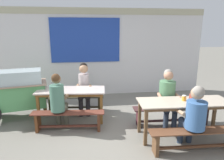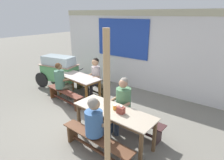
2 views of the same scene
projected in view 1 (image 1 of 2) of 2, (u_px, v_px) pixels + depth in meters
ground_plane at (116, 137)px, 4.22m from camera, size 40.00×40.00×0.00m
backdrop_wall at (102, 51)px, 6.74m from camera, size 6.79×0.23×2.81m
dining_table_far at (71, 93)px, 4.89m from camera, size 1.65×0.80×0.77m
dining_table_near at (184, 105)px, 4.11m from camera, size 1.86×0.72×0.77m
bench_far_back at (75, 101)px, 5.53m from camera, size 1.56×0.44×0.42m
bench_far_front at (68, 119)px, 4.46m from camera, size 1.58×0.41×0.42m
bench_near_back at (172, 113)px, 4.74m from camera, size 1.82×0.37×0.42m
bench_near_front at (195, 138)px, 3.67m from camera, size 1.70×0.35×0.42m
food_cart at (15, 91)px, 4.99m from camera, size 1.87×1.03×1.20m
person_left_back_turned at (58, 99)px, 4.41m from camera, size 0.45×0.53×1.28m
person_near_front at (194, 114)px, 3.62m from camera, size 0.46×0.55×1.24m
person_right_near_table at (168, 95)px, 4.56m from camera, size 0.49×0.58×1.31m
person_center_facing at (84, 85)px, 5.36m from camera, size 0.40×0.54×1.32m
tissue_box at (194, 98)px, 4.08m from camera, size 0.15×0.11×0.16m
condiment_jar at (184, 98)px, 4.11m from camera, size 0.08×0.08×0.11m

